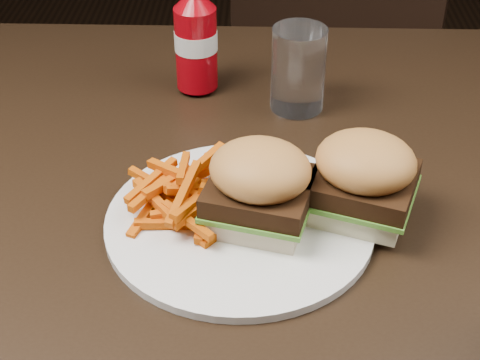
{
  "coord_description": "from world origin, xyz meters",
  "views": [
    {
      "loc": [
        0.04,
        -0.66,
        1.23
      ],
      "look_at": [
        0.02,
        -0.07,
        0.8
      ],
      "focal_mm": 55.0,
      "sensor_mm": 36.0,
      "label": 1
    }
  ],
  "objects_px": {
    "ketchup_bottle": "(196,48)",
    "chair_far": "(352,64)",
    "dining_table": "(226,191)",
    "tumbler": "(298,69)",
    "plate": "(240,221)"
  },
  "relations": [
    {
      "from": "ketchup_bottle",
      "to": "chair_far",
      "type": "bearing_deg",
      "value": 66.96
    },
    {
      "from": "chair_far",
      "to": "ketchup_bottle",
      "type": "relative_size",
      "value": 4.15
    },
    {
      "from": "dining_table",
      "to": "ketchup_bottle",
      "type": "distance_m",
      "value": 0.22
    },
    {
      "from": "chair_far",
      "to": "tumbler",
      "type": "xyz_separation_m",
      "value": [
        -0.17,
        -0.75,
        0.38
      ]
    },
    {
      "from": "plate",
      "to": "ketchup_bottle",
      "type": "relative_size",
      "value": 2.52
    },
    {
      "from": "chair_far",
      "to": "plate",
      "type": "relative_size",
      "value": 1.65
    },
    {
      "from": "chair_far",
      "to": "plate",
      "type": "distance_m",
      "value": 1.07
    },
    {
      "from": "dining_table",
      "to": "tumbler",
      "type": "distance_m",
      "value": 0.19
    },
    {
      "from": "dining_table",
      "to": "chair_far",
      "type": "distance_m",
      "value": 0.98
    },
    {
      "from": "dining_table",
      "to": "ketchup_bottle",
      "type": "xyz_separation_m",
      "value": [
        -0.05,
        0.2,
        0.08
      ]
    },
    {
      "from": "chair_far",
      "to": "ketchup_bottle",
      "type": "xyz_separation_m",
      "value": [
        -0.3,
        -0.7,
        0.38
      ]
    },
    {
      "from": "chair_far",
      "to": "plate",
      "type": "bearing_deg",
      "value": 97.74
    },
    {
      "from": "plate",
      "to": "tumbler",
      "type": "distance_m",
      "value": 0.25
    },
    {
      "from": "dining_table",
      "to": "tumbler",
      "type": "bearing_deg",
      "value": 61.57
    },
    {
      "from": "dining_table",
      "to": "chair_far",
      "type": "relative_size",
      "value": 2.66
    }
  ]
}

